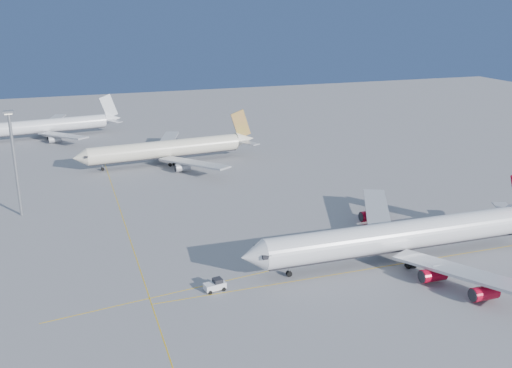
{
  "coord_description": "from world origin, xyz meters",
  "views": [
    {
      "loc": [
        -52.0,
        -108.06,
        52.63
      ],
      "look_at": [
        -5.32,
        28.05,
        7.0
      ],
      "focal_mm": 40.0,
      "sensor_mm": 36.0,
      "label": 1
    }
  ],
  "objects_px": {
    "airliner_virgin": "(403,236)",
    "light_mast": "(14,155)",
    "airliner_etihad": "(169,149)",
    "airliner_third": "(49,126)",
    "pushback_tug": "(215,285)"
  },
  "relations": [
    {
      "from": "pushback_tug",
      "to": "airliner_etihad",
      "type": "bearing_deg",
      "value": 75.19
    },
    {
      "from": "airliner_virgin",
      "to": "light_mast",
      "type": "xyz_separation_m",
      "value": [
        -78.93,
        55.27,
        10.83
      ]
    },
    {
      "from": "light_mast",
      "to": "airliner_etihad",
      "type": "bearing_deg",
      "value": 39.52
    },
    {
      "from": "airliner_etihad",
      "to": "pushback_tug",
      "type": "height_order",
      "value": "airliner_etihad"
    },
    {
      "from": "airliner_third",
      "to": "light_mast",
      "type": "distance_m",
      "value": 94.36
    },
    {
      "from": "airliner_virgin",
      "to": "airliner_third",
      "type": "xyz_separation_m",
      "value": [
        -72.22,
        148.72,
        -0.49
      ]
    },
    {
      "from": "airliner_etihad",
      "to": "light_mast",
      "type": "distance_m",
      "value": 60.82
    },
    {
      "from": "airliner_virgin",
      "to": "airliner_third",
      "type": "height_order",
      "value": "airliner_virgin"
    },
    {
      "from": "airliner_etihad",
      "to": "airliner_third",
      "type": "relative_size",
      "value": 1.07
    },
    {
      "from": "airliner_etihad",
      "to": "airliner_third",
      "type": "height_order",
      "value": "airliner_etihad"
    },
    {
      "from": "pushback_tug",
      "to": "light_mast",
      "type": "xyz_separation_m",
      "value": [
        -37.2,
        55.81,
        15.14
      ]
    },
    {
      "from": "airliner_virgin",
      "to": "airliner_etihad",
      "type": "height_order",
      "value": "airliner_virgin"
    },
    {
      "from": "airliner_virgin",
      "to": "pushback_tug",
      "type": "height_order",
      "value": "airliner_virgin"
    },
    {
      "from": "pushback_tug",
      "to": "light_mast",
      "type": "height_order",
      "value": "light_mast"
    },
    {
      "from": "airliner_third",
      "to": "airliner_virgin",
      "type": "bearing_deg",
      "value": -72.19
    }
  ]
}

